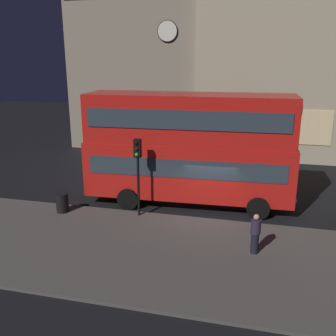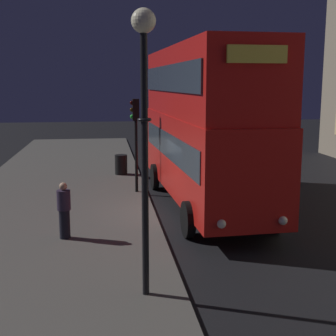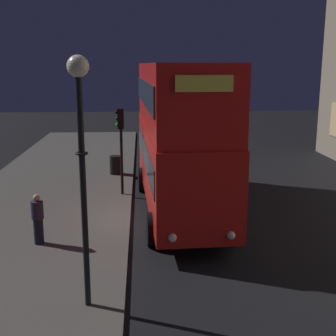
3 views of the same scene
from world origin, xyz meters
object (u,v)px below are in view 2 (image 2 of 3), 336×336
object	(u,v)px
litter_bin	(121,165)
traffic_light_near_kerb	(136,125)
double_decker_bus	(203,119)
pedestrian	(64,210)
street_lamp	(144,96)

from	to	relation	value
litter_bin	traffic_light_near_kerb	bearing A→B (deg)	7.19
double_decker_bus	traffic_light_near_kerb	size ratio (longest dim) A/B	2.85
pedestrian	litter_bin	bearing A→B (deg)	37.40
traffic_light_near_kerb	street_lamp	xyz separation A→B (m)	(9.36, -0.43, 1.40)
street_lamp	pedestrian	xyz separation A→B (m)	(-3.87, -1.97, -3.27)
double_decker_bus	litter_bin	bearing A→B (deg)	-156.60
double_decker_bus	street_lamp	size ratio (longest dim) A/B	1.85
traffic_light_near_kerb	pedestrian	world-z (taller)	traffic_light_near_kerb
traffic_light_near_kerb	street_lamp	world-z (taller)	street_lamp
litter_bin	street_lamp	bearing A→B (deg)	0.20
traffic_light_near_kerb	double_decker_bus	bearing A→B (deg)	49.28
street_lamp	pedestrian	size ratio (longest dim) A/B	3.56
traffic_light_near_kerb	street_lamp	distance (m)	9.47
double_decker_bus	pedestrian	distance (m)	6.30
double_decker_bus	street_lamp	bearing A→B (deg)	-23.01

